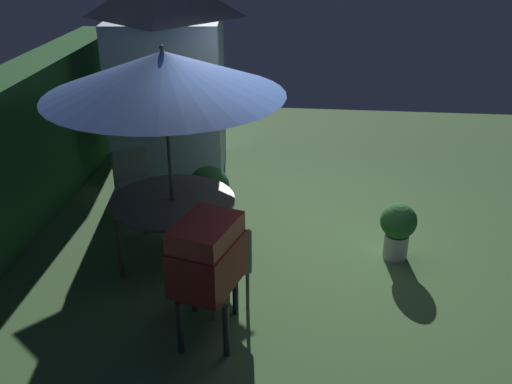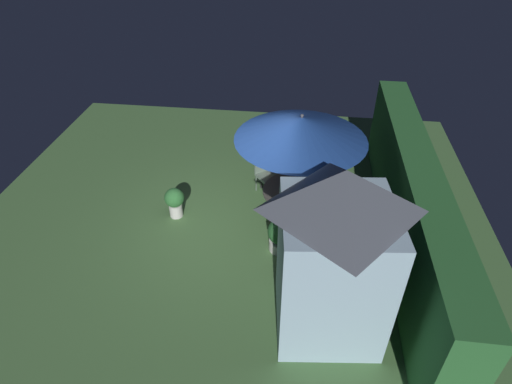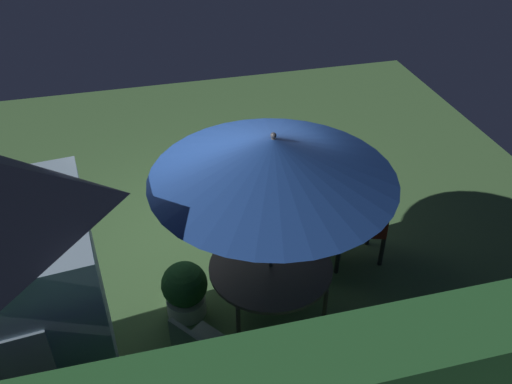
% 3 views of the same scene
% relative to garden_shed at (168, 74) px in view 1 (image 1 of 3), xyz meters
% --- Properties ---
extents(ground_plane, '(11.00, 11.00, 0.00)m').
position_rel_garden_shed_xyz_m(ground_plane, '(-2.11, -1.98, -1.52)').
color(ground_plane, '#47703D').
extents(hedge_backdrop, '(7.32, 0.64, 1.92)m').
position_rel_garden_shed_xyz_m(hedge_backdrop, '(-2.11, 1.52, -0.56)').
color(hedge_backdrop, '#28602D').
rests_on(hedge_backdrop, ground).
extents(garden_shed, '(1.83, 1.83, 2.99)m').
position_rel_garden_shed_xyz_m(garden_shed, '(0.00, 0.00, 0.00)').
color(garden_shed, '#9EBCD1').
rests_on(garden_shed, ground).
extents(patio_table, '(1.41, 1.41, 0.74)m').
position_rel_garden_shed_xyz_m(patio_table, '(-2.56, -0.61, -0.83)').
color(patio_table, '#47423D').
rests_on(patio_table, ground).
extents(patio_umbrella, '(2.53, 2.53, 2.47)m').
position_rel_garden_shed_xyz_m(patio_umbrella, '(-2.56, -0.61, 0.66)').
color(patio_umbrella, '#4C4C51').
rests_on(patio_umbrella, ground).
extents(bbq_grill, '(0.81, 0.68, 1.20)m').
position_rel_garden_shed_xyz_m(bbq_grill, '(-3.89, -1.25, -0.67)').
color(bbq_grill, maroon).
rests_on(bbq_grill, ground).
extents(chair_near_shed, '(0.65, 0.65, 0.90)m').
position_rel_garden_shed_xyz_m(chair_near_shed, '(-3.50, -1.34, -1.00)').
color(chair_near_shed, slate).
rests_on(chair_near_shed, ground).
extents(chair_far_side, '(0.65, 0.65, 0.90)m').
position_rel_garden_shed_xyz_m(chair_far_side, '(-1.58, 0.14, -1.00)').
color(chair_far_side, slate).
rests_on(chair_far_side, ground).
extents(potted_plant_by_shed, '(0.54, 0.54, 0.73)m').
position_rel_garden_shed_xyz_m(potted_plant_by_shed, '(-1.59, -0.85, -1.15)').
color(potted_plant_by_shed, silver).
rests_on(potted_plant_by_shed, ground).
extents(potted_plant_by_grill, '(0.42, 0.42, 0.69)m').
position_rel_garden_shed_xyz_m(potted_plant_by_grill, '(-2.33, -3.18, -1.12)').
color(potted_plant_by_grill, silver).
rests_on(potted_plant_by_grill, ground).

